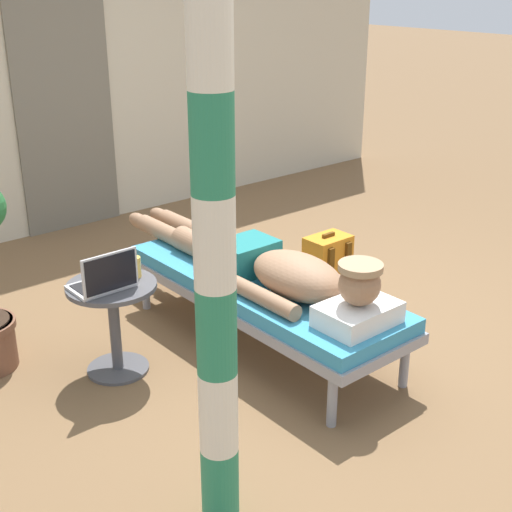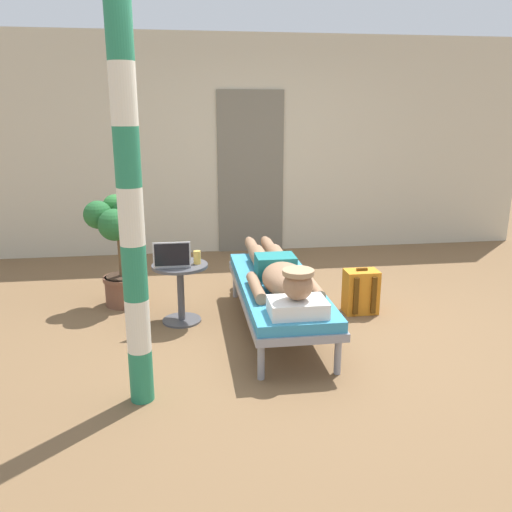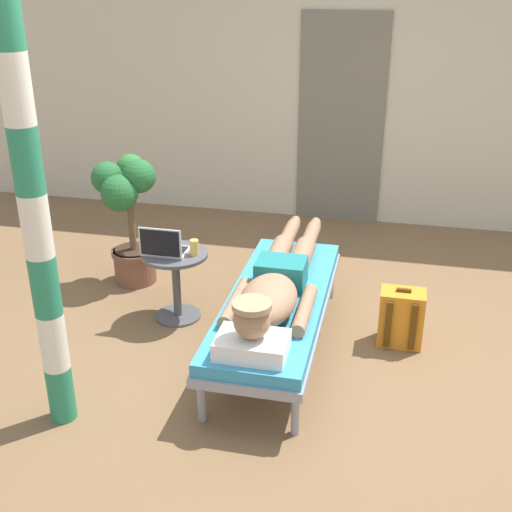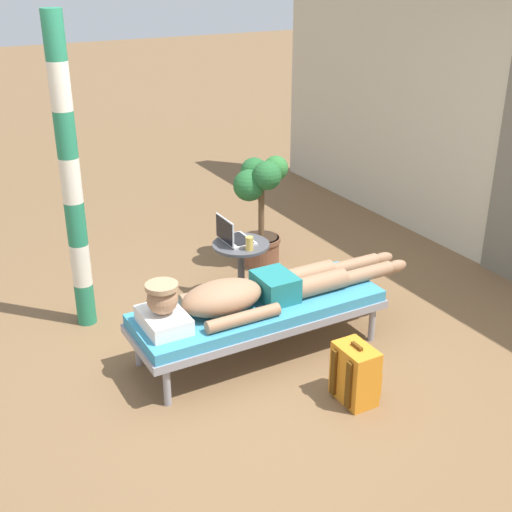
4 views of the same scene
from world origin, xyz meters
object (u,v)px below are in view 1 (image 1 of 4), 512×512
(laptop, at_px, (105,280))
(backpack, at_px, (327,264))
(lounge_chair, at_px, (262,290))
(person_reclining, at_px, (269,266))
(side_table, at_px, (114,312))
(drink_glass, at_px, (135,267))
(porch_post, at_px, (214,242))

(laptop, bearing_deg, backpack, 1.42)
(lounge_chair, height_order, person_reclining, person_reclining)
(side_table, bearing_deg, backpack, -0.34)
(side_table, relative_size, laptop, 1.69)
(lounge_chair, bearing_deg, drink_glass, 156.84)
(person_reclining, bearing_deg, side_table, 156.83)
(lounge_chair, xyz_separation_m, backpack, (0.82, 0.27, -0.15))
(lounge_chair, relative_size, porch_post, 0.78)
(laptop, relative_size, backpack, 0.73)
(laptop, distance_m, backpack, 1.73)
(lounge_chair, bearing_deg, side_table, 160.76)
(laptop, distance_m, porch_post, 1.38)
(backpack, bearing_deg, porch_post, -146.16)
(drink_glass, xyz_separation_m, backpack, (1.48, -0.01, -0.38))
(side_table, relative_size, drink_glass, 4.60)
(lounge_chair, bearing_deg, person_reclining, -90.00)
(side_table, bearing_deg, person_reclining, -23.17)
(lounge_chair, xyz_separation_m, side_table, (-0.81, 0.28, 0.01))
(person_reclining, height_order, backpack, person_reclining)
(side_table, height_order, porch_post, porch_post)
(person_reclining, distance_m, backpack, 0.94)
(drink_glass, bearing_deg, laptop, -166.46)
(lounge_chair, distance_m, person_reclining, 0.18)
(lounge_chair, relative_size, backpack, 4.44)
(side_table, relative_size, backpack, 1.23)
(person_reclining, relative_size, porch_post, 0.91)
(backpack, xyz_separation_m, porch_post, (-1.89, -1.26, 1.00))
(laptop, distance_m, drink_glass, 0.22)
(person_reclining, relative_size, side_table, 4.15)
(side_table, height_order, backpack, side_table)
(drink_glass, distance_m, backpack, 1.52)
(laptop, xyz_separation_m, backpack, (1.69, 0.04, -0.39))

